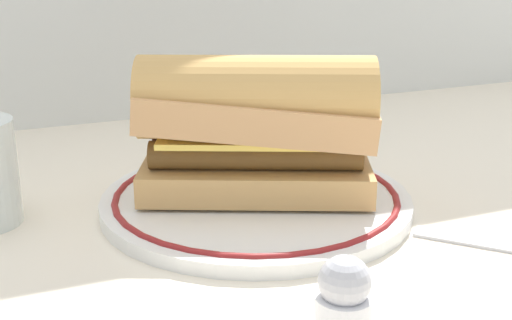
% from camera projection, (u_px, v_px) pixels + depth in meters
% --- Properties ---
extents(ground_plane, '(1.50, 1.50, 0.00)m').
position_uv_depth(ground_plane, '(279.00, 202.00, 0.64)').
color(ground_plane, '#EDE0C8').
extents(plate, '(0.27, 0.27, 0.01)m').
position_uv_depth(plate, '(256.00, 200.00, 0.63)').
color(plate, white).
rests_on(plate, ground_plane).
extents(sausage_sandwich, '(0.22, 0.16, 0.12)m').
position_uv_depth(sausage_sandwich, '(256.00, 124.00, 0.61)').
color(sausage_sandwich, tan).
rests_on(sausage_sandwich, plate).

